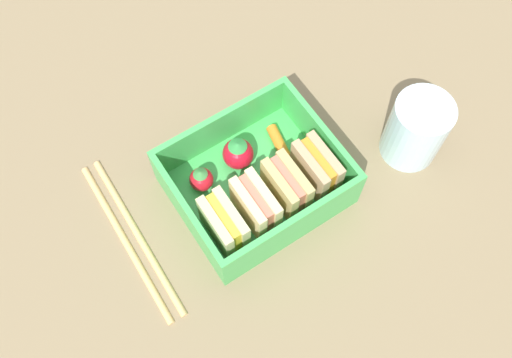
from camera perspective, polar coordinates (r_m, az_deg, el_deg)
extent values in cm
cube|color=#837150|center=(59.66, 0.00, -1.50)|extent=(120.00, 120.00, 2.00)
cube|color=green|center=(58.19, 0.00, -0.87)|extent=(15.96, 13.52, 1.20)
cube|color=green|center=(53.52, 3.81, -4.85)|extent=(15.96, 0.60, 4.75)
cube|color=green|center=(58.12, -3.51, 5.20)|extent=(15.96, 0.60, 4.75)
cube|color=green|center=(57.78, 6.40, 4.15)|extent=(0.60, 12.32, 4.75)
cube|color=green|center=(54.20, -6.82, -3.65)|extent=(0.60, 12.32, 4.75)
cube|color=tan|center=(56.31, 6.75, 1.51)|extent=(0.87, 5.28, 4.95)
cube|color=orange|center=(56.02, 6.04, 1.08)|extent=(0.87, 4.85, 4.56)
cube|color=tan|center=(55.74, 5.31, 0.64)|extent=(0.87, 5.28, 4.95)
cube|color=tan|center=(55.20, 3.80, -0.29)|extent=(0.87, 5.28, 4.95)
cube|color=#D87259|center=(54.96, 3.05, -0.74)|extent=(0.87, 4.85, 4.56)
cube|color=tan|center=(54.73, 2.30, -1.19)|extent=(0.87, 5.28, 4.95)
cube|color=beige|center=(54.30, 0.73, -2.15)|extent=(0.87, 5.28, 4.95)
cube|color=#D87259|center=(54.11, -0.04, -2.61)|extent=(0.87, 4.85, 4.56)
cube|color=beige|center=(53.94, -0.81, -3.08)|extent=(0.87, 5.28, 4.95)
cube|color=beige|center=(53.62, -2.43, -4.06)|extent=(0.87, 5.28, 4.95)
cube|color=yellow|center=(53.49, -3.22, -4.53)|extent=(0.87, 4.85, 4.56)
cube|color=beige|center=(53.37, -4.02, -5.01)|extent=(0.87, 5.28, 4.95)
cylinder|color=orange|center=(59.11, 2.42, 3.42)|extent=(1.95, 4.72, 1.15)
sphere|color=red|center=(57.54, -1.50, 2.71)|extent=(3.18, 3.18, 3.18)
cone|color=#2F893F|center=(55.87, -1.55, 3.61)|extent=(1.91, 1.91, 0.60)
sphere|color=red|center=(56.84, -5.48, -0.05)|extent=(2.42, 2.42, 2.42)
cone|color=#3E8843|center=(55.48, -5.62, 0.61)|extent=(1.45, 1.45, 0.60)
cylinder|color=#DBB36E|center=(57.81, -11.77, -5.38)|extent=(0.98, 18.95, 0.70)
cylinder|color=#DBB36E|center=(57.82, -12.98, -6.05)|extent=(0.98, 18.95, 0.70)
cylinder|color=silver|center=(59.75, 15.71, 4.78)|extent=(5.95, 5.95, 7.74)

